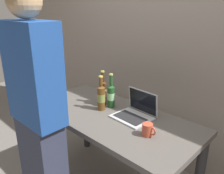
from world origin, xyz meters
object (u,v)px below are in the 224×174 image
Objects in this scene: beer_bottle_amber at (103,91)px; coffee_mug at (148,130)px; beer_bottle_dark at (111,95)px; person_figure at (39,122)px; beer_bottle_green at (101,97)px; laptop at (136,112)px.

beer_bottle_amber is 2.92× the size of coffee_mug.
person_figure reaches higher than beer_bottle_dark.
beer_bottle_amber is at bearing 129.27° from beer_bottle_green.
beer_bottle_dark is 0.10m from beer_bottle_green.
beer_bottle_amber is (-0.10, -0.00, 0.01)m from beer_bottle_dark.
beer_bottle_dark is 0.98× the size of beer_bottle_amber.
beer_bottle_dark is at bearing 1.71° from beer_bottle_amber.
laptop is 1.02× the size of beer_bottle_green.
person_figure is at bearing -85.98° from beer_bottle_dark.
beer_bottle_green is at bearing 172.88° from coffee_mug.
beer_bottle_amber reaches higher than beer_bottle_green.
beer_bottle_green is 0.97× the size of beer_bottle_amber.
beer_bottle_green is 2.84× the size of coffee_mug.
coffee_mug is (0.47, 0.56, -0.10)m from person_figure.
beer_bottle_amber is (-0.08, 0.10, -0.00)m from beer_bottle_green.
person_figure reaches higher than beer_bottle_amber.
coffee_mug is (0.25, -0.17, 0.00)m from laptop.
laptop is at bearing 18.85° from beer_bottle_green.
beer_bottle_dark is 0.17× the size of person_figure.
beer_bottle_dark is at bearing -179.84° from laptop.
beer_bottle_dark reaches higher than laptop.
beer_bottle_green is at bearing 96.57° from person_figure.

